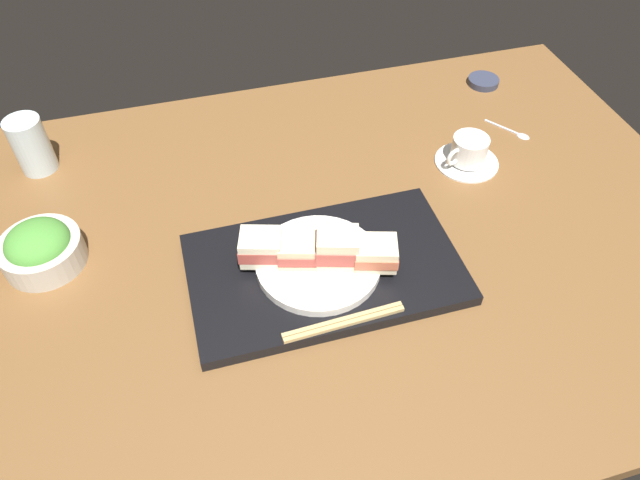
{
  "coord_description": "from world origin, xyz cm",
  "views": [
    {
      "loc": [
        -22.18,
        -67.4,
        76.03
      ],
      "look_at": [
        -4.46,
        -4.44,
        5.0
      ],
      "focal_mm": 32.93,
      "sensor_mm": 36.0,
      "label": 1
    }
  ],
  "objects_px": {
    "small_sauce_dish": "(483,81)",
    "teaspoon": "(517,132)",
    "sandwich_plate": "(318,263)",
    "sandwich_inner_near": "(299,250)",
    "coffee_cup": "(468,153)",
    "sandwich_nearmost": "(261,247)",
    "sandwich_inner_far": "(338,248)",
    "sandwich_farmost": "(376,253)",
    "salad_bowl": "(40,248)",
    "drinking_glass": "(31,145)",
    "chopsticks_pair": "(344,322)"
  },
  "relations": [
    {
      "from": "coffee_cup",
      "to": "small_sauce_dish",
      "type": "relative_size",
      "value": 1.78
    },
    {
      "from": "sandwich_inner_near",
      "to": "sandwich_farmost",
      "type": "height_order",
      "value": "sandwich_farmost"
    },
    {
      "from": "small_sauce_dish",
      "to": "teaspoon",
      "type": "distance_m",
      "value": 0.19
    },
    {
      "from": "chopsticks_pair",
      "to": "sandwich_plate",
      "type": "bearing_deg",
      "value": 93.04
    },
    {
      "from": "sandwich_inner_near",
      "to": "teaspoon",
      "type": "height_order",
      "value": "sandwich_inner_near"
    },
    {
      "from": "coffee_cup",
      "to": "sandwich_farmost",
      "type": "bearing_deg",
      "value": -140.59
    },
    {
      "from": "sandwich_inner_near",
      "to": "coffee_cup",
      "type": "relative_size",
      "value": 0.63
    },
    {
      "from": "sandwich_nearmost",
      "to": "sandwich_plate",
      "type": "bearing_deg",
      "value": -18.71
    },
    {
      "from": "teaspoon",
      "to": "sandwich_farmost",
      "type": "bearing_deg",
      "value": -145.85
    },
    {
      "from": "salad_bowl",
      "to": "teaspoon",
      "type": "relative_size",
      "value": 1.47
    },
    {
      "from": "sandwich_nearmost",
      "to": "drinking_glass",
      "type": "relative_size",
      "value": 0.72
    },
    {
      "from": "sandwich_plate",
      "to": "sandwich_inner_near",
      "type": "distance_m",
      "value": 0.04
    },
    {
      "from": "sandwich_inner_far",
      "to": "chopsticks_pair",
      "type": "bearing_deg",
      "value": -101.57
    },
    {
      "from": "sandwich_inner_far",
      "to": "chopsticks_pair",
      "type": "height_order",
      "value": "sandwich_inner_far"
    },
    {
      "from": "sandwich_farmost",
      "to": "chopsticks_pair",
      "type": "height_order",
      "value": "sandwich_farmost"
    },
    {
      "from": "sandwich_inner_near",
      "to": "drinking_glass",
      "type": "relative_size",
      "value": 0.7
    },
    {
      "from": "teaspoon",
      "to": "sandwich_inner_far",
      "type": "bearing_deg",
      "value": -150.98
    },
    {
      "from": "sandwich_farmost",
      "to": "sandwich_plate",
      "type": "bearing_deg",
      "value": 161.29
    },
    {
      "from": "sandwich_plate",
      "to": "sandwich_farmost",
      "type": "distance_m",
      "value": 0.1
    },
    {
      "from": "sandwich_plate",
      "to": "teaspoon",
      "type": "xyz_separation_m",
      "value": [
        0.51,
        0.26,
        -0.03
      ]
    },
    {
      "from": "sandwich_nearmost",
      "to": "sandwich_inner_near",
      "type": "relative_size",
      "value": 1.03
    },
    {
      "from": "small_sauce_dish",
      "to": "salad_bowl",
      "type": "bearing_deg",
      "value": -162.89
    },
    {
      "from": "salad_bowl",
      "to": "sandwich_nearmost",
      "type": "bearing_deg",
      "value": -19.23
    },
    {
      "from": "sandwich_plate",
      "to": "drinking_glass",
      "type": "relative_size",
      "value": 1.83
    },
    {
      "from": "sandwich_nearmost",
      "to": "drinking_glass",
      "type": "xyz_separation_m",
      "value": [
        -0.37,
        0.38,
        -0.01
      ]
    },
    {
      "from": "coffee_cup",
      "to": "teaspoon",
      "type": "height_order",
      "value": "coffee_cup"
    },
    {
      "from": "sandwich_nearmost",
      "to": "sandwich_inner_far",
      "type": "xyz_separation_m",
      "value": [
        0.12,
        -0.04,
        0.01
      ]
    },
    {
      "from": "salad_bowl",
      "to": "drinking_glass",
      "type": "distance_m",
      "value": 0.26
    },
    {
      "from": "sandwich_inner_far",
      "to": "salad_bowl",
      "type": "height_order",
      "value": "sandwich_inner_far"
    },
    {
      "from": "sandwich_farmost",
      "to": "drinking_glass",
      "type": "height_order",
      "value": "drinking_glass"
    },
    {
      "from": "sandwich_inner_near",
      "to": "drinking_glass",
      "type": "height_order",
      "value": "drinking_glass"
    },
    {
      "from": "drinking_glass",
      "to": "small_sauce_dish",
      "type": "bearing_deg",
      "value": 2.04
    },
    {
      "from": "drinking_glass",
      "to": "sandwich_inner_far",
      "type": "bearing_deg",
      "value": -40.99
    },
    {
      "from": "coffee_cup",
      "to": "teaspoon",
      "type": "bearing_deg",
      "value": 22.06
    },
    {
      "from": "sandwich_nearmost",
      "to": "sandwich_inner_near",
      "type": "height_order",
      "value": "sandwich_nearmost"
    },
    {
      "from": "sandwich_nearmost",
      "to": "sandwich_farmost",
      "type": "distance_m",
      "value": 0.18
    },
    {
      "from": "sandwich_farmost",
      "to": "chopsticks_pair",
      "type": "distance_m",
      "value": 0.13
    },
    {
      "from": "small_sauce_dish",
      "to": "teaspoon",
      "type": "bearing_deg",
      "value": -95.05
    },
    {
      "from": "sandwich_inner_far",
      "to": "coffee_cup",
      "type": "distance_m",
      "value": 0.39
    },
    {
      "from": "sandwich_farmost",
      "to": "small_sauce_dish",
      "type": "bearing_deg",
      "value": 47.52
    },
    {
      "from": "sandwich_nearmost",
      "to": "sandwich_inner_far",
      "type": "bearing_deg",
      "value": -18.71
    },
    {
      "from": "sandwich_plate",
      "to": "sandwich_farmost",
      "type": "bearing_deg",
      "value": -18.71
    },
    {
      "from": "sandwich_farmost",
      "to": "teaspoon",
      "type": "bearing_deg",
      "value": 34.15
    },
    {
      "from": "salad_bowl",
      "to": "chopsticks_pair",
      "type": "xyz_separation_m",
      "value": [
        0.44,
        -0.27,
        -0.01
      ]
    },
    {
      "from": "sandwich_inner_far",
      "to": "teaspoon",
      "type": "xyz_separation_m",
      "value": [
        0.48,
        0.27,
        -0.06
      ]
    },
    {
      "from": "coffee_cup",
      "to": "sandwich_plate",
      "type": "bearing_deg",
      "value": -151.5
    },
    {
      "from": "chopsticks_pair",
      "to": "teaspoon",
      "type": "xyz_separation_m",
      "value": [
        0.5,
        0.38,
        -0.02
      ]
    },
    {
      "from": "drinking_glass",
      "to": "teaspoon",
      "type": "relative_size",
      "value": 1.22
    },
    {
      "from": "chopsticks_pair",
      "to": "coffee_cup",
      "type": "bearing_deg",
      "value": 41.69
    },
    {
      "from": "chopsticks_pair",
      "to": "teaspoon",
      "type": "bearing_deg",
      "value": 36.89
    }
  ]
}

